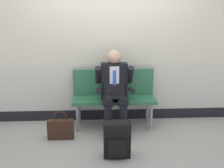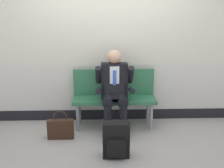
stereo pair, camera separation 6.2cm
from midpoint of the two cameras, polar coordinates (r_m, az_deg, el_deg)
The scene contains 6 objects.
ground_plane at distance 4.14m, azimuth -0.15°, elevation -10.11°, with size 18.00×18.00×0.00m, color #9E9991.
station_wall at distance 4.30m, azimuth -0.41°, elevation 12.09°, with size 5.91×0.14×3.10m.
bench_with_person at distance 4.21m, azimuth 0.85°, elevation -2.02°, with size 1.28×0.42×0.89m.
person_seated at distance 3.98m, azimuth 1.00°, elevation -1.14°, with size 0.57×0.70×1.22m.
backpack at distance 3.39m, azimuth 1.39°, elevation -11.88°, with size 0.33×0.21×0.46m.
handbag at distance 3.93m, azimuth -10.47°, elevation -9.32°, with size 0.37×0.10×0.42m.
Camera 2 is at (-0.09, -3.74, 1.75)m, focal length 42.89 mm.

